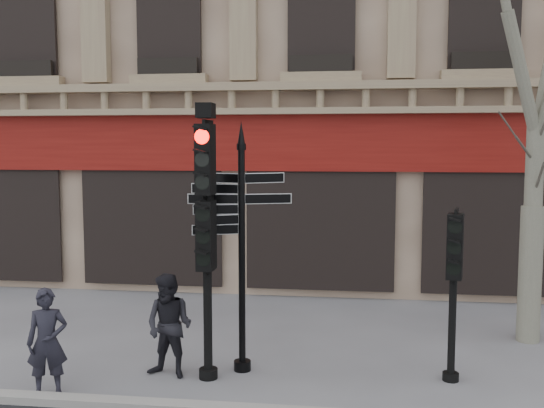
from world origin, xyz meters
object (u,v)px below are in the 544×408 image
Objects in this scene: traffic_signal_main at (207,207)px; pedestrian_b at (169,326)px; pedestrian_a at (47,342)px; fingerpost at (242,205)px; traffic_signal_secondary at (454,265)px.

pedestrian_b is at bearing -176.58° from traffic_signal_main.
pedestrian_a is at bearing -136.45° from pedestrian_b.
pedestrian_b is (-1.05, -0.40, -1.83)m from fingerpost.
traffic_signal_secondary is at bearing 8.53° from traffic_signal_main.
traffic_signal_main is at bearing 14.20° from pedestrian_b.
pedestrian_b reaches higher than pedestrian_a.
fingerpost is 2.54× the size of pedestrian_a.
fingerpost is at bearing 43.26° from traffic_signal_main.
traffic_signal_main is 2.60× the size of pedestrian_b.
traffic_signal_main is 1.92m from pedestrian_b.
traffic_signal_secondary is 1.59× the size of pedestrian_b.
traffic_signal_main is 1.63× the size of traffic_signal_secondary.
fingerpost reaches higher than pedestrian_a.
traffic_signal_secondary is 4.37m from pedestrian_b.
pedestrian_b is (-0.60, -0.01, -1.82)m from traffic_signal_main.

